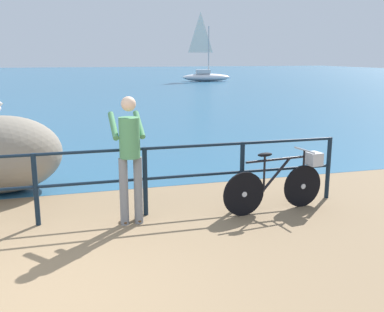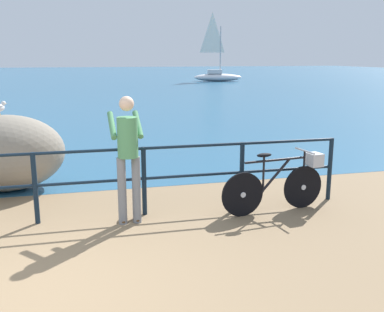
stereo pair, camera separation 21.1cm
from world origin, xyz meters
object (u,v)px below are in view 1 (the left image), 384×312
Objects in this scene: person_at_railing at (130,154)px; breakwater_boulder_main at (3,154)px; bicycle at (283,180)px; sailboat at (206,74)px.

breakwater_boulder_main is (-1.89, 2.11, -0.33)m from person_at_railing.
bicycle is 0.95× the size of person_at_railing.
bicycle is 2.35m from person_at_railing.
person_at_railing is at bearing -48.21° from breakwater_boulder_main.
person_at_railing is at bearing -97.29° from sailboat.
sailboat reaches higher than breakwater_boulder_main.
sailboat is (13.63, 31.89, 0.05)m from breakwater_boulder_main.
person_at_railing is 2.85m from breakwater_boulder_main.
breakwater_boulder_main is at bearing 145.17° from bicycle.
sailboat reaches higher than person_at_railing.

